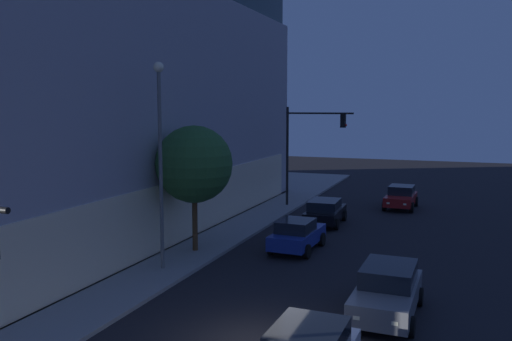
{
  "coord_description": "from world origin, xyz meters",
  "views": [
    {
      "loc": [
        -14.07,
        -5.24,
        6.98
      ],
      "look_at": [
        5.74,
        2.31,
        4.49
      ],
      "focal_mm": 37.39,
      "sensor_mm": 36.0,
      "label": 1
    }
  ],
  "objects_px": {
    "car_black": "(325,211)",
    "car_red": "(401,197)",
    "sidewalk_tree": "(194,164)",
    "car_blue": "(297,234)",
    "traffic_light_far_corner": "(306,140)",
    "street_lamp_sidewalk": "(160,142)",
    "car_grey": "(387,290)"
  },
  "relations": [
    {
      "from": "traffic_light_far_corner",
      "to": "car_grey",
      "type": "height_order",
      "value": "traffic_light_far_corner"
    },
    {
      "from": "car_blue",
      "to": "car_red",
      "type": "distance_m",
      "value": 13.75
    },
    {
      "from": "sidewalk_tree",
      "to": "car_blue",
      "type": "height_order",
      "value": "sidewalk_tree"
    },
    {
      "from": "car_grey",
      "to": "car_red",
      "type": "xyz_separation_m",
      "value": [
        20.09,
        1.56,
        -0.05
      ]
    },
    {
      "from": "traffic_light_far_corner",
      "to": "car_blue",
      "type": "relative_size",
      "value": 1.68
    },
    {
      "from": "car_black",
      "to": "car_red",
      "type": "xyz_separation_m",
      "value": [
        6.95,
        -3.74,
        0.01
      ]
    },
    {
      "from": "traffic_light_far_corner",
      "to": "car_blue",
      "type": "bearing_deg",
      "value": -166.67
    },
    {
      "from": "street_lamp_sidewalk",
      "to": "car_black",
      "type": "distance_m",
      "value": 13.28
    },
    {
      "from": "car_grey",
      "to": "car_blue",
      "type": "height_order",
      "value": "car_grey"
    },
    {
      "from": "sidewalk_tree",
      "to": "car_black",
      "type": "distance_m",
      "value": 10.21
    },
    {
      "from": "traffic_light_far_corner",
      "to": "street_lamp_sidewalk",
      "type": "xyz_separation_m",
      "value": [
        -16.24,
        1.84,
        0.8
      ]
    },
    {
      "from": "street_lamp_sidewalk",
      "to": "car_blue",
      "type": "relative_size",
      "value": 2.12
    },
    {
      "from": "car_black",
      "to": "sidewalk_tree",
      "type": "bearing_deg",
      "value": 152.94
    },
    {
      "from": "street_lamp_sidewalk",
      "to": "car_blue",
      "type": "distance_m",
      "value": 8.39
    },
    {
      "from": "car_grey",
      "to": "car_black",
      "type": "relative_size",
      "value": 1.06
    },
    {
      "from": "street_lamp_sidewalk",
      "to": "car_blue",
      "type": "xyz_separation_m",
      "value": [
        5.3,
        -4.44,
        -4.76
      ]
    },
    {
      "from": "traffic_light_far_corner",
      "to": "car_black",
      "type": "height_order",
      "value": "traffic_light_far_corner"
    },
    {
      "from": "sidewalk_tree",
      "to": "car_blue",
      "type": "distance_m",
      "value": 6.1
    },
    {
      "from": "traffic_light_far_corner",
      "to": "street_lamp_sidewalk",
      "type": "relative_size",
      "value": 0.79
    },
    {
      "from": "car_black",
      "to": "street_lamp_sidewalk",
      "type": "bearing_deg",
      "value": 159.56
    },
    {
      "from": "traffic_light_far_corner",
      "to": "sidewalk_tree",
      "type": "bearing_deg",
      "value": 171.89
    },
    {
      "from": "car_grey",
      "to": "car_blue",
      "type": "bearing_deg",
      "value": 37.24
    },
    {
      "from": "sidewalk_tree",
      "to": "car_grey",
      "type": "xyz_separation_m",
      "value": [
        -4.61,
        -9.65,
        -3.46
      ]
    },
    {
      "from": "street_lamp_sidewalk",
      "to": "car_red",
      "type": "bearing_deg",
      "value": -23.49
    },
    {
      "from": "car_grey",
      "to": "car_blue",
      "type": "relative_size",
      "value": 1.12
    },
    {
      "from": "car_black",
      "to": "car_red",
      "type": "bearing_deg",
      "value": -28.3
    },
    {
      "from": "street_lamp_sidewalk",
      "to": "traffic_light_far_corner",
      "type": "bearing_deg",
      "value": -6.48
    },
    {
      "from": "car_blue",
      "to": "car_red",
      "type": "bearing_deg",
      "value": -15.32
    },
    {
      "from": "traffic_light_far_corner",
      "to": "car_red",
      "type": "relative_size",
      "value": 1.7
    },
    {
      "from": "sidewalk_tree",
      "to": "car_blue",
      "type": "bearing_deg",
      "value": -63.65
    },
    {
      "from": "traffic_light_far_corner",
      "to": "car_red",
      "type": "bearing_deg",
      "value": -69.5
    },
    {
      "from": "street_lamp_sidewalk",
      "to": "sidewalk_tree",
      "type": "bearing_deg",
      "value": 0.53
    }
  ]
}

